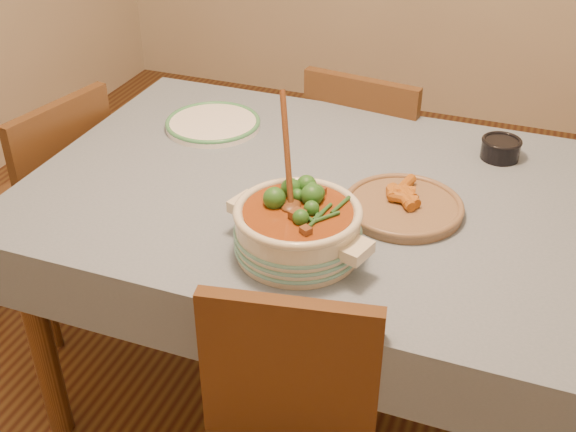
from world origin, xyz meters
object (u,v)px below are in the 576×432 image
object	(u,v)px
dining_table	(341,220)
chair_left	(53,198)
white_plate	(213,123)
chair_far	(367,166)
fried_plate	(403,205)
stew_casserole	(298,225)
condiment_bowl	(501,147)

from	to	relation	value
dining_table	chair_left	size ratio (longest dim) A/B	1.98
white_plate	chair_far	bearing A→B (deg)	45.85
fried_plate	chair_far	size ratio (longest dim) A/B	0.43
stew_casserole	fried_plate	distance (m)	0.33
fried_plate	chair_left	distance (m)	1.24
dining_table	fried_plate	distance (m)	0.21
condiment_bowl	fried_plate	bearing A→B (deg)	-117.06
stew_casserole	chair_left	world-z (taller)	stew_casserole
stew_casserole	fried_plate	size ratio (longest dim) A/B	1.02
stew_casserole	chair_left	bearing A→B (deg)	160.25
chair_left	chair_far	bearing A→B (deg)	133.59
stew_casserole	chair_left	size ratio (longest dim) A/B	0.44
fried_plate	chair_far	distance (m)	0.79
dining_table	chair_far	xyz separation A→B (m)	(-0.09, 0.64, -0.18)
stew_casserole	white_plate	xyz separation A→B (m)	(-0.47, 0.53, -0.06)
chair_far	stew_casserole	bearing A→B (deg)	101.92
white_plate	condiment_bowl	bearing A→B (deg)	7.28
condiment_bowl	chair_far	world-z (taller)	chair_far
condiment_bowl	fried_plate	world-z (taller)	condiment_bowl
stew_casserole	fried_plate	xyz separation A→B (m)	(0.19, 0.26, -0.05)
stew_casserole	chair_far	size ratio (longest dim) A/B	0.44
white_plate	fried_plate	size ratio (longest dim) A/B	0.95
stew_casserole	fried_plate	bearing A→B (deg)	53.82
dining_table	white_plate	size ratio (longest dim) A/B	4.84
white_plate	chair_far	world-z (taller)	chair_far
white_plate	chair_left	world-z (taller)	chair_left
stew_casserole	white_plate	bearing A→B (deg)	131.69
dining_table	chair_left	xyz separation A→B (m)	(-1.02, 0.06, -0.18)
stew_casserole	chair_far	world-z (taller)	stew_casserole
stew_casserole	chair_left	xyz separation A→B (m)	(-1.00, 0.36, -0.35)
dining_table	condiment_bowl	xyz separation A→B (m)	(0.37, 0.34, 0.13)
stew_casserole	white_plate	distance (m)	0.71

